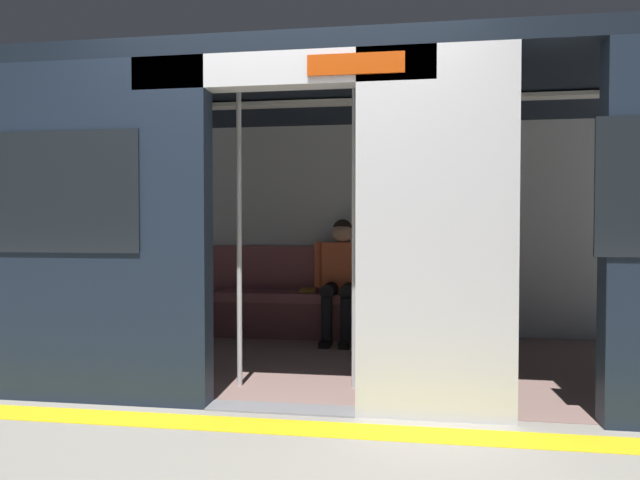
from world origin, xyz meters
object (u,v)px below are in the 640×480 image
at_px(person_seated, 341,271).
at_px(handbag, 385,285).
at_px(grab_pole_door, 239,234).
at_px(grab_pole_far, 354,234).
at_px(train_car, 306,179).
at_px(book, 308,290).
at_px(bench_seat, 330,303).

relative_size(person_seated, handbag, 4.53).
height_order(handbag, grab_pole_door, grab_pole_door).
height_order(person_seated, grab_pole_far, grab_pole_far).
height_order(person_seated, grab_pole_door, grab_pole_door).
bearing_deg(grab_pole_far, grab_pole_door, 4.30).
xyz_separation_m(train_car, grab_pole_far, (-0.45, 0.68, -0.43)).
xyz_separation_m(person_seated, handbag, (-0.42, -0.09, -0.14)).
relative_size(train_car, person_seated, 5.44).
distance_m(handbag, book, 0.78).
bearing_deg(grab_pole_door, handbag, -117.41).
distance_m(bench_seat, person_seated, 0.35).
relative_size(train_car, grab_pole_door, 3.01).
height_order(handbag, book, handbag).
bearing_deg(book, grab_pole_door, 81.08).
bearing_deg(grab_pole_door, grab_pole_far, -175.70).
bearing_deg(person_seated, grab_pole_door, 73.28).
height_order(train_car, book, train_car).
distance_m(bench_seat, handbag, 0.57).
distance_m(train_car, book, 1.53).
bearing_deg(handbag, grab_pole_door, 62.59).
bearing_deg(grab_pole_door, person_seated, -106.72).
height_order(grab_pole_door, grab_pole_far, same).
height_order(book, grab_pole_far, grab_pole_far).
distance_m(person_seated, handbag, 0.45).
bearing_deg(handbag, person_seated, 12.39).
relative_size(book, grab_pole_far, 0.10).
bearing_deg(handbag, grab_pole_far, 85.32).
height_order(bench_seat, grab_pole_door, grab_pole_door).
distance_m(bench_seat, book, 0.28).
bearing_deg(person_seated, grab_pole_far, 99.57).
bearing_deg(person_seated, book, -21.96).
height_order(handbag, grab_pole_far, grab_pole_far).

